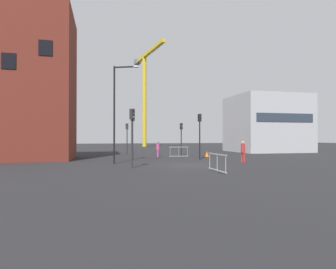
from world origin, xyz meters
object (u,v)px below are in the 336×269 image
(traffic_cone_on_verge, at_px, (207,154))
(streetlamp_tall, at_px, (117,106))
(construction_crane, at_px, (145,84))
(traffic_light_corner, at_px, (132,128))
(pedestrian_walking, at_px, (158,148))
(traffic_light_crosswalk, at_px, (127,133))
(traffic_light_verge, at_px, (181,134))
(traffic_light_far, at_px, (200,129))
(pedestrian_waiting, at_px, (243,150))
(traffic_light_median, at_px, (133,129))

(traffic_cone_on_verge, bearing_deg, streetlamp_tall, -150.16)
(construction_crane, xyz_separation_m, streetlamp_tall, (-8.10, -40.27, -9.57))
(traffic_light_corner, relative_size, pedestrian_walking, 2.41)
(construction_crane, bearing_deg, traffic_light_crosswalk, -102.76)
(traffic_light_verge, relative_size, traffic_light_crosswalk, 0.98)
(pedestrian_walking, bearing_deg, traffic_light_far, -51.00)
(traffic_light_corner, bearing_deg, traffic_light_far, 41.39)
(pedestrian_waiting, bearing_deg, traffic_light_median, 148.88)
(traffic_light_corner, distance_m, traffic_light_verge, 14.09)
(traffic_cone_on_verge, bearing_deg, pedestrian_waiting, -85.54)
(pedestrian_walking, xyz_separation_m, traffic_cone_on_verge, (5.00, -1.09, -0.68))
(construction_crane, xyz_separation_m, traffic_light_corner, (-7.29, -43.76, -11.43))
(construction_crane, distance_m, pedestrian_waiting, 43.70)
(streetlamp_tall, bearing_deg, construction_crane, 78.62)
(traffic_light_crosswalk, bearing_deg, traffic_cone_on_verge, -42.21)
(traffic_light_crosswalk, xyz_separation_m, pedestrian_waiting, (8.23, -13.82, -1.52))
(streetlamp_tall, height_order, pedestrian_waiting, streetlamp_tall)
(construction_crane, distance_m, traffic_light_verge, 33.52)
(construction_crane, xyz_separation_m, traffic_light_verge, (-0.43, -31.45, -11.60))
(traffic_light_far, relative_size, traffic_light_crosswalk, 1.13)
(construction_crane, xyz_separation_m, pedestrian_walking, (-3.60, -33.73, -13.14))
(traffic_light_far, distance_m, pedestrian_walking, 5.43)
(construction_crane, height_order, pedestrian_walking, construction_crane)
(traffic_light_verge, distance_m, traffic_cone_on_verge, 4.43)
(traffic_light_corner, relative_size, pedestrian_waiting, 2.27)
(traffic_light_verge, distance_m, pedestrian_walking, 4.20)
(streetlamp_tall, distance_m, traffic_light_crosswalk, 12.72)
(construction_crane, bearing_deg, traffic_cone_on_verge, -87.70)
(traffic_light_verge, bearing_deg, traffic_light_corner, -119.13)
(traffic_light_corner, bearing_deg, pedestrian_waiting, 12.90)
(traffic_light_far, bearing_deg, streetlamp_tall, -161.49)
(traffic_light_far, height_order, traffic_light_verge, traffic_light_far)
(traffic_light_corner, height_order, pedestrian_waiting, traffic_light_corner)
(streetlamp_tall, bearing_deg, traffic_cone_on_verge, 29.84)
(streetlamp_tall, xyz_separation_m, traffic_light_crosswalk, (1.80, 12.44, -1.98))
(construction_crane, relative_size, traffic_light_crosswalk, 5.55)
(pedestrian_walking, bearing_deg, traffic_light_corner, -110.17)
(traffic_light_far, height_order, pedestrian_waiting, traffic_light_far)
(streetlamp_tall, distance_m, pedestrian_waiting, 10.72)
(streetlamp_tall, relative_size, traffic_light_crosswalk, 2.03)
(streetlamp_tall, xyz_separation_m, traffic_light_verge, (7.67, 8.82, -2.03))
(traffic_cone_on_verge, bearing_deg, traffic_light_far, -122.00)
(traffic_light_crosswalk, bearing_deg, traffic_light_verge, -31.63)
(streetlamp_tall, bearing_deg, traffic_light_median, 67.00)
(streetlamp_tall, distance_m, traffic_light_corner, 4.04)
(streetlamp_tall, bearing_deg, traffic_light_crosswalk, 81.78)
(traffic_light_far, bearing_deg, traffic_cone_on_verge, 58.00)
(traffic_light_median, relative_size, traffic_light_corner, 1.08)
(traffic_light_median, bearing_deg, traffic_light_corner, -96.06)
(traffic_light_crosswalk, bearing_deg, pedestrian_waiting, -59.21)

